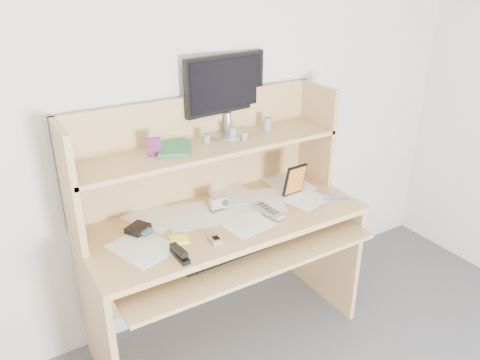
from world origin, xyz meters
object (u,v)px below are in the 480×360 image
desk (218,220)px  monitor (226,92)px  game_case (295,180)px  keyboard (225,249)px  tv_remote (268,211)px

desk → monitor: monitor is taller
game_case → monitor: size_ratio=0.38×
keyboard → monitor: monitor is taller
monitor → tv_remote: bearing=-90.5°
desk → monitor: (0.17, 0.19, 0.60)m
tv_remote → game_case: 0.26m
desk → game_case: (0.44, -0.07, 0.15)m
game_case → monitor: (-0.27, 0.27, 0.45)m
tv_remote → desk: bearing=132.1°
game_case → tv_remote: bearing=-161.8°
desk → monitor: 0.66m
tv_remote → monitor: size_ratio=0.41×
desk → keyboard: desk is taller
keyboard → tv_remote: tv_remote is taller
keyboard → monitor: (0.25, 0.41, 0.63)m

